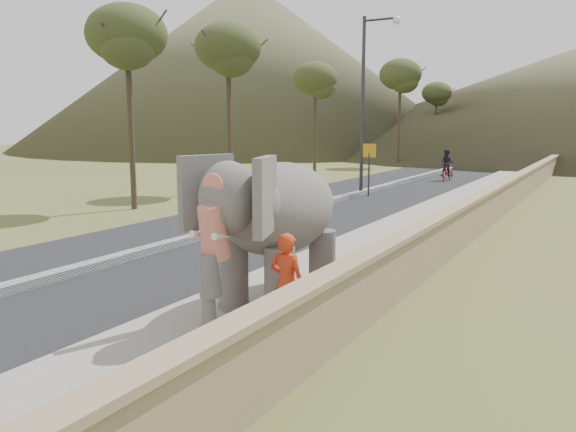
{
  "coord_description": "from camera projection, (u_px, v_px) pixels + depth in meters",
  "views": [
    {
      "loc": [
        5.01,
        -8.86,
        3.28
      ],
      "look_at": [
        0.2,
        -0.52,
        1.7
      ],
      "focal_mm": 35.0,
      "sensor_mm": 36.0,
      "label": 1
    }
  ],
  "objects": [
    {
      "name": "motorcyclist",
      "position": [
        448.0,
        169.0,
        32.51
      ],
      "size": [
        0.83,
        1.83,
        1.84
      ],
      "color": "maroon",
      "rests_on": "ground"
    },
    {
      "name": "median",
      "position": [
        307.0,
        207.0,
        21.57
      ],
      "size": [
        0.35,
        120.0,
        0.22
      ],
      "primitive_type": "cube",
      "color": "black",
      "rests_on": "ground"
    },
    {
      "name": "ground",
      "position": [
        293.0,
        300.0,
        10.58
      ],
      "size": [
        160.0,
        160.0,
        0.0
      ],
      "primitive_type": "plane",
      "color": "olive",
      "rests_on": "ground"
    },
    {
      "name": "hill_left",
      "position": [
        247.0,
        65.0,
        74.54
      ],
      "size": [
        60.0,
        60.0,
        22.0
      ],
      "primitive_type": "cone",
      "color": "brown",
      "rests_on": "ground"
    },
    {
      "name": "road",
      "position": [
        307.0,
        210.0,
        21.59
      ],
      "size": [
        7.0,
        120.0,
        0.03
      ],
      "primitive_type": "cube",
      "color": "black",
      "rests_on": "ground"
    },
    {
      "name": "parapet",
      "position": [
        488.0,
        209.0,
        18.23
      ],
      "size": [
        0.3,
        120.0,
        1.1
      ],
      "primitive_type": "cube",
      "color": "tan",
      "rests_on": "ground"
    },
    {
      "name": "walkway",
      "position": [
        437.0,
        219.0,
        19.12
      ],
      "size": [
        3.0,
        120.0,
        0.15
      ],
      "primitive_type": "cube",
      "color": "#9E9687",
      "rests_on": "ground"
    },
    {
      "name": "elephant_and_man",
      "position": [
        280.0,
        229.0,
        9.92
      ],
      "size": [
        2.17,
        3.64,
        2.61
      ],
      "color": "slate",
      "rests_on": "ground"
    },
    {
      "name": "signboard",
      "position": [
        369.0,
        161.0,
        25.36
      ],
      "size": [
        0.6,
        0.08,
        2.4
      ],
      "color": "#2D2D33",
      "rests_on": "ground"
    },
    {
      "name": "trees",
      "position": [
        557.0,
        115.0,
        33.08
      ],
      "size": [
        47.23,
        42.33,
        8.45
      ],
      "color": "#473828",
      "rests_on": "ground"
    },
    {
      "name": "lamppost",
      "position": [
        369.0,
        88.0,
        25.19
      ],
      "size": [
        1.76,
        0.36,
        8.0
      ],
      "color": "#2C2D31",
      "rests_on": "ground"
    }
  ]
}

